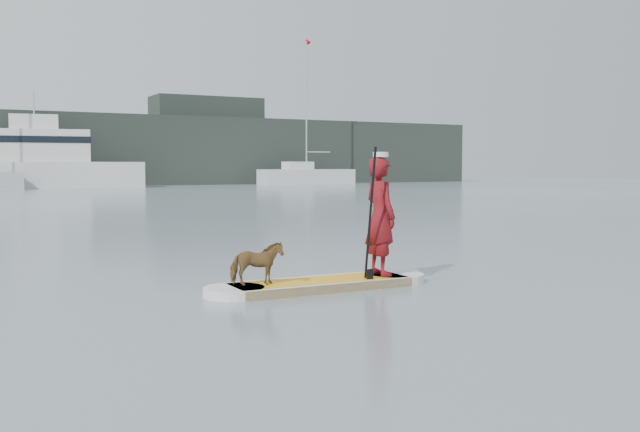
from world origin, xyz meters
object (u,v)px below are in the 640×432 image
dog (256,264)px  motor_yacht_a (53,161)px  paddler (380,216)px  sailboat_f (306,175)px  paddleboard (320,284)px

dog → motor_yacht_a: motor_yacht_a is taller
motor_yacht_a → paddler: bearing=-83.8°
dog → sailboat_f: sailboat_f is taller
paddleboard → sailboat_f: (24.23, 47.91, 0.80)m
dog → sailboat_f: bearing=-13.6°
paddler → motor_yacht_a: 48.29m
paddler → dog: paddler is taller
motor_yacht_a → dog: bearing=-86.1°
paddleboard → paddler: paddler is taller
dog → motor_yacht_a: bearing=9.4°
dog → sailboat_f: size_ratio=0.05×
sailboat_f → paddleboard: bearing=-114.5°
sailboat_f → motor_yacht_a: bearing=-178.5°
sailboat_f → motor_yacht_a: sailboat_f is taller
paddleboard → dog: (-0.94, 0.02, 0.35)m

